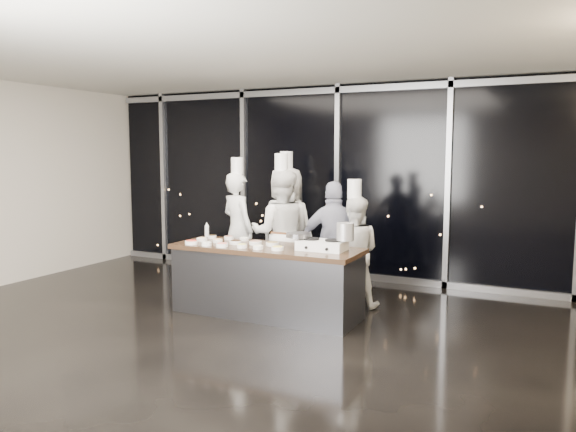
% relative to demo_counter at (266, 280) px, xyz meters
% --- Properties ---
extents(ground, '(9.00, 9.00, 0.00)m').
position_rel_demo_counter_xyz_m(ground, '(0.00, -0.90, -0.45)').
color(ground, black).
rests_on(ground, ground).
extents(room_shell, '(9.02, 7.02, 3.21)m').
position_rel_demo_counter_xyz_m(room_shell, '(0.18, -0.90, 1.79)').
color(room_shell, beige).
rests_on(room_shell, ground).
extents(window_wall, '(8.90, 0.11, 3.20)m').
position_rel_demo_counter_xyz_m(window_wall, '(0.00, 2.53, 1.14)').
color(window_wall, black).
rests_on(window_wall, ground).
extents(demo_counter, '(2.46, 0.86, 0.90)m').
position_rel_demo_counter_xyz_m(demo_counter, '(0.00, 0.00, 0.00)').
color(demo_counter, '#3D3D42').
rests_on(demo_counter, ground).
extents(stove, '(0.58, 0.38, 0.14)m').
position_rel_demo_counter_xyz_m(stove, '(0.75, 0.05, 0.51)').
color(stove, white).
rests_on(stove, demo_counter).
extents(frying_pan, '(0.54, 0.32, 0.05)m').
position_rel_demo_counter_xyz_m(frying_pan, '(0.42, 0.05, 0.61)').
color(frying_pan, gray).
rests_on(frying_pan, stove).
extents(stock_pot, '(0.21, 0.21, 0.21)m').
position_rel_demo_counter_xyz_m(stock_pot, '(1.04, 0.07, 0.69)').
color(stock_pot, silver).
rests_on(stock_pot, stove).
extents(prep_bowls, '(1.38, 0.70, 0.05)m').
position_rel_demo_counter_xyz_m(prep_bowls, '(-0.44, -0.07, 0.47)').
color(prep_bowls, white).
rests_on(prep_bowls, demo_counter).
extents(squeeze_bottle, '(0.06, 0.06, 0.21)m').
position_rel_demo_counter_xyz_m(squeeze_bottle, '(-1.14, 0.34, 0.55)').
color(squeeze_bottle, silver).
rests_on(squeeze_bottle, demo_counter).
extents(chef_far_left, '(0.77, 0.66, 2.02)m').
position_rel_demo_counter_xyz_m(chef_far_left, '(-1.15, 1.20, 0.46)').
color(chef_far_left, silver).
rests_on(chef_far_left, ground).
extents(chef_left, '(0.96, 0.66, 2.11)m').
position_rel_demo_counter_xyz_m(chef_left, '(-0.39, 1.37, 0.49)').
color(chef_left, silver).
rests_on(chef_left, ground).
extents(chef_center, '(1.08, 0.97, 2.08)m').
position_rel_demo_counter_xyz_m(chef_center, '(-0.25, 0.93, 0.48)').
color(chef_center, silver).
rests_on(chef_center, ground).
extents(guest, '(1.08, 0.78, 1.70)m').
position_rel_demo_counter_xyz_m(guest, '(0.59, 0.90, 0.40)').
color(guest, '#151B3A').
rests_on(guest, ground).
extents(chef_right, '(0.85, 0.73, 1.74)m').
position_rel_demo_counter_xyz_m(chef_right, '(0.87, 0.89, 0.31)').
color(chef_right, silver).
rests_on(chef_right, ground).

